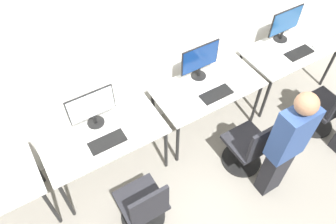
{
  "coord_description": "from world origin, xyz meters",
  "views": [
    {
      "loc": [
        -1.12,
        -1.71,
        3.51
      ],
      "look_at": [
        0.0,
        0.13,
        0.89
      ],
      "focal_mm": 35.0,
      "sensor_mm": 36.0,
      "label": 1
    }
  ],
  "objects_px": {
    "monitor_left": "(92,107)",
    "mouse_left": "(131,130)",
    "monitor_right": "(200,60)",
    "person_right": "(286,145)",
    "office_chair_left": "(144,207)",
    "office_chair_far_right": "(325,110)",
    "keyboard_right": "(216,94)",
    "mouse_right": "(234,83)",
    "monitor_far_right": "(285,23)",
    "keyboard_left": "(107,142)",
    "keyboard_far_right": "(299,53)",
    "mouse_far_right": "(315,47)",
    "office_chair_right": "(249,148)"
  },
  "relations": [
    {
      "from": "keyboard_right",
      "to": "mouse_right",
      "type": "relative_size",
      "value": 4.23
    },
    {
      "from": "office_chair_right",
      "to": "person_right",
      "type": "bearing_deg",
      "value": -84.64
    },
    {
      "from": "office_chair_far_right",
      "to": "mouse_left",
      "type": "bearing_deg",
      "value": 163.43
    },
    {
      "from": "mouse_right",
      "to": "office_chair_left",
      "type": "bearing_deg",
      "value": -158.16
    },
    {
      "from": "keyboard_left",
      "to": "keyboard_far_right",
      "type": "distance_m",
      "value": 2.68
    },
    {
      "from": "mouse_right",
      "to": "person_right",
      "type": "height_order",
      "value": "person_right"
    },
    {
      "from": "monitor_left",
      "to": "mouse_far_right",
      "type": "bearing_deg",
      "value": -6.44
    },
    {
      "from": "keyboard_far_right",
      "to": "keyboard_left",
      "type": "bearing_deg",
      "value": 179.77
    },
    {
      "from": "monitor_left",
      "to": "keyboard_left",
      "type": "distance_m",
      "value": 0.38
    },
    {
      "from": "keyboard_left",
      "to": "office_chair_left",
      "type": "xyz_separation_m",
      "value": [
        0.05,
        -0.64,
        -0.4
      ]
    },
    {
      "from": "keyboard_left",
      "to": "mouse_left",
      "type": "height_order",
      "value": "mouse_left"
    },
    {
      "from": "keyboard_left",
      "to": "monitor_far_right",
      "type": "xyz_separation_m",
      "value": [
        2.68,
        0.33,
        0.24
      ]
    },
    {
      "from": "mouse_left",
      "to": "monitor_left",
      "type": "bearing_deg",
      "value": 132.7
    },
    {
      "from": "monitor_far_right",
      "to": "office_chair_far_right",
      "type": "height_order",
      "value": "monitor_far_right"
    },
    {
      "from": "office_chair_left",
      "to": "office_chair_far_right",
      "type": "xyz_separation_m",
      "value": [
        2.57,
        -0.05,
        0.0
      ]
    },
    {
      "from": "mouse_left",
      "to": "keyboard_right",
      "type": "distance_m",
      "value": 1.07
    },
    {
      "from": "monitor_right",
      "to": "mouse_far_right",
      "type": "relative_size",
      "value": 5.52
    },
    {
      "from": "person_right",
      "to": "monitor_far_right",
      "type": "distance_m",
      "value": 1.82
    },
    {
      "from": "keyboard_far_right",
      "to": "mouse_far_right",
      "type": "relative_size",
      "value": 4.23
    },
    {
      "from": "keyboard_right",
      "to": "mouse_far_right",
      "type": "bearing_deg",
      "value": 0.18
    },
    {
      "from": "office_chair_right",
      "to": "monitor_far_right",
      "type": "xyz_separation_m",
      "value": [
        1.26,
        0.97,
        0.64
      ]
    },
    {
      "from": "monitor_right",
      "to": "office_chair_right",
      "type": "relative_size",
      "value": 0.57
    },
    {
      "from": "mouse_right",
      "to": "mouse_far_right",
      "type": "bearing_deg",
      "value": -1.0
    },
    {
      "from": "monitor_left",
      "to": "keyboard_far_right",
      "type": "height_order",
      "value": "monitor_left"
    },
    {
      "from": "office_chair_right",
      "to": "monitor_far_right",
      "type": "bearing_deg",
      "value": 37.62
    },
    {
      "from": "person_right",
      "to": "office_chair_far_right",
      "type": "height_order",
      "value": "person_right"
    },
    {
      "from": "monitor_far_right",
      "to": "office_chair_far_right",
      "type": "relative_size",
      "value": 0.57
    },
    {
      "from": "monitor_right",
      "to": "keyboard_far_right",
      "type": "bearing_deg",
      "value": -13.83
    },
    {
      "from": "office_chair_left",
      "to": "monitor_right",
      "type": "height_order",
      "value": "monitor_right"
    },
    {
      "from": "mouse_left",
      "to": "mouse_far_right",
      "type": "xyz_separation_m",
      "value": [
        2.67,
        -0.04,
        0.0
      ]
    },
    {
      "from": "keyboard_left",
      "to": "keyboard_right",
      "type": "bearing_deg",
      "value": -1.8
    },
    {
      "from": "monitor_left",
      "to": "mouse_left",
      "type": "bearing_deg",
      "value": -47.3
    },
    {
      "from": "person_right",
      "to": "mouse_far_right",
      "type": "distance_m",
      "value": 1.78
    },
    {
      "from": "monitor_right",
      "to": "person_right",
      "type": "height_order",
      "value": "person_right"
    },
    {
      "from": "office_chair_left",
      "to": "office_chair_far_right",
      "type": "height_order",
      "value": "same"
    },
    {
      "from": "person_right",
      "to": "monitor_far_right",
      "type": "height_order",
      "value": "person_right"
    },
    {
      "from": "office_chair_right",
      "to": "person_right",
      "type": "height_order",
      "value": "person_right"
    },
    {
      "from": "monitor_left",
      "to": "keyboard_far_right",
      "type": "bearing_deg",
      "value": -6.51
    },
    {
      "from": "office_chair_left",
      "to": "mouse_right",
      "type": "xyz_separation_m",
      "value": [
        1.57,
        0.63,
        0.4
      ]
    },
    {
      "from": "keyboard_left",
      "to": "monitor_far_right",
      "type": "height_order",
      "value": "monitor_far_right"
    },
    {
      "from": "mouse_far_right",
      "to": "office_chair_right",
      "type": "bearing_deg",
      "value": -158.46
    },
    {
      "from": "monitor_left",
      "to": "mouse_right",
      "type": "xyz_separation_m",
      "value": [
        1.62,
        -0.31,
        -0.24
      ]
    },
    {
      "from": "monitor_left",
      "to": "mouse_right",
      "type": "height_order",
      "value": "monitor_left"
    },
    {
      "from": "mouse_right",
      "to": "office_chair_right",
      "type": "bearing_deg",
      "value": -107.58
    },
    {
      "from": "monitor_far_right",
      "to": "keyboard_left",
      "type": "bearing_deg",
      "value": -172.91
    },
    {
      "from": "monitor_right",
      "to": "monitor_left",
      "type": "bearing_deg",
      "value": -178.98
    },
    {
      "from": "keyboard_left",
      "to": "person_right",
      "type": "xyz_separation_m",
      "value": [
        1.45,
        -1.01,
        0.1
      ]
    },
    {
      "from": "office_chair_left",
      "to": "keyboard_far_right",
      "type": "xyz_separation_m",
      "value": [
        2.63,
        0.63,
        0.4
      ]
    },
    {
      "from": "monitor_left",
      "to": "person_right",
      "type": "distance_m",
      "value": 1.96
    },
    {
      "from": "monitor_right",
      "to": "person_right",
      "type": "distance_m",
      "value": 1.34
    }
  ]
}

